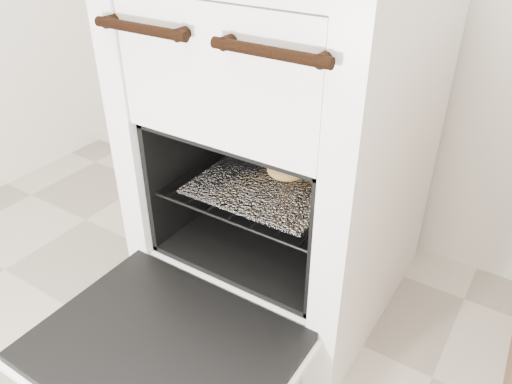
# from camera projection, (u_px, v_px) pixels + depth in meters

# --- Properties ---
(stove) EXTENTS (0.64, 0.72, 0.99)m
(stove) POSITION_uv_depth(u_px,v_px,m) (287.00, 150.00, 1.36)
(stove) COLOR white
(stove) RESTS_ON ground
(oven_door) EXTENTS (0.58, 0.45, 0.04)m
(oven_door) POSITION_uv_depth(u_px,v_px,m) (163.00, 350.00, 1.12)
(oven_door) COLOR black
(oven_door) RESTS_ON stove
(oven_rack) EXTENTS (0.47, 0.45, 0.01)m
(oven_rack) POSITION_uv_depth(u_px,v_px,m) (273.00, 183.00, 1.35)
(oven_rack) COLOR black
(oven_rack) RESTS_ON stove
(foil_sheet) EXTENTS (0.37, 0.32, 0.01)m
(foil_sheet) POSITION_uv_depth(u_px,v_px,m) (269.00, 184.00, 1.33)
(foil_sheet) COLOR white
(foil_sheet) RESTS_ON oven_rack
(baked_rolls) EXTENTS (0.24, 0.21, 0.05)m
(baked_rolls) POSITION_uv_depth(u_px,v_px,m) (310.00, 169.00, 1.34)
(baked_rolls) COLOR tan
(baked_rolls) RESTS_ON foil_sheet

